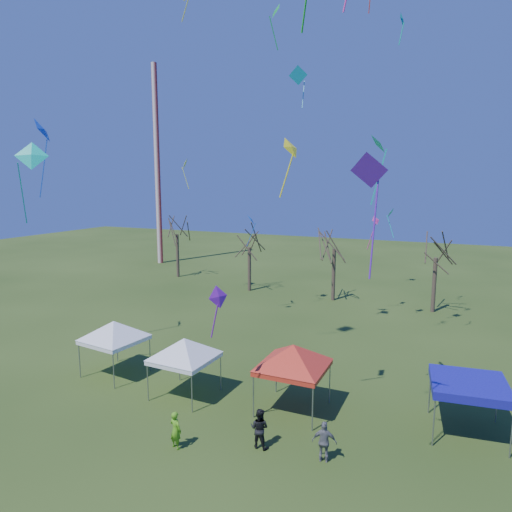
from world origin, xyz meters
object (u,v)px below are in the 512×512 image
at_px(tree_2, 335,230).
at_px(tent_blue, 469,385).
at_px(tent_red, 293,349).
at_px(person_green, 176,430).
at_px(tent_white_mid, 184,342).
at_px(tree_0, 177,219).
at_px(tree_3, 437,238).
at_px(person_grey, 324,442).
at_px(radio_mast, 157,166).
at_px(tree_1, 249,232).
at_px(person_dark, 259,428).
at_px(tent_white_west, 114,325).

relative_size(tree_2, tent_blue, 2.48).
bearing_deg(tent_red, person_green, -123.82).
relative_size(tent_white_mid, tent_red, 0.93).
xyz_separation_m(tree_0, tent_white_mid, (16.50, -24.17, -3.73)).
relative_size(tree_0, tent_blue, 2.56).
xyz_separation_m(tent_white_mid, tent_blue, (12.71, 1.84, -0.61)).
bearing_deg(tent_red, tree_3, 75.95).
bearing_deg(tent_blue, person_grey, -138.83).
bearing_deg(person_grey, tent_white_mid, -28.45).
bearing_deg(radio_mast, tent_red, -45.96).
bearing_deg(tree_3, tent_blue, -83.01).
bearing_deg(tree_1, tree_3, -2.06).
xyz_separation_m(person_dark, person_grey, (2.62, 0.15, -0.01)).
bearing_deg(tent_white_mid, tree_0, 124.32).
height_order(tree_1, person_grey, tree_1).
relative_size(tree_3, person_dark, 4.88).
relative_size(person_grey, person_green, 1.04).
bearing_deg(tree_0, tent_white_west, -63.78).
bearing_deg(radio_mast, tree_3, -16.31).
xyz_separation_m(tent_white_west, tent_blue, (17.60, 1.24, -0.68)).
xyz_separation_m(radio_mast, tree_3, (34.03, -9.96, -6.42)).
height_order(tree_3, person_green, tree_3).
xyz_separation_m(radio_mast, tree_0, (7.15, -6.62, -6.01)).
relative_size(tent_white_mid, person_dark, 2.39).
bearing_deg(person_green, person_dark, -139.45).
xyz_separation_m(tree_1, tree_3, (16.80, -0.60, 0.29)).
bearing_deg(person_grey, tent_white_west, -24.46).
relative_size(tree_0, tent_white_west, 2.14).
height_order(tree_3, tent_red, tree_3).
distance_m(tree_2, tent_blue, 22.49).
bearing_deg(tent_white_west, person_dark, -17.74).
distance_m(radio_mast, tent_red, 42.81).
height_order(radio_mast, tree_0, radio_mast).
height_order(tree_2, tent_white_west, tree_2).
bearing_deg(tent_blue, tent_white_west, -175.98).
relative_size(tree_2, tent_white_west, 2.07).
xyz_separation_m(radio_mast, tent_blue, (36.36, -28.95, -10.35)).
relative_size(tree_1, tent_red, 1.81).
relative_size(tent_white_west, tent_blue, 1.20).
bearing_deg(radio_mast, tent_white_mid, -52.46).
xyz_separation_m(tree_3, tent_red, (-5.02, -20.05, -3.11)).
distance_m(tent_red, person_dark, 4.03).
height_order(tent_red, person_green, tent_red).
relative_size(tent_white_mid, tent_blue, 1.17).
xyz_separation_m(radio_mast, person_dark, (28.82, -33.40, -11.69)).
relative_size(tree_2, tent_white_mid, 2.11).
bearing_deg(tree_2, tent_blue, -60.96).
distance_m(tree_1, tent_blue, 27.62).
relative_size(tent_white_west, person_grey, 2.48).
height_order(tree_0, tree_1, tree_0).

